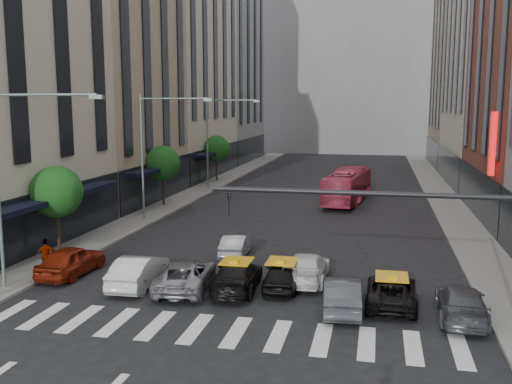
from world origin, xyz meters
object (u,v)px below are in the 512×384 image
Objects in this scene: car_white_front at (139,271)px; taxi_center at (282,275)px; bus at (347,186)px; car_red at (71,260)px; streetlamp_far at (217,131)px; streetlamp_mid at (154,140)px; taxi_left at (237,276)px; streetlamp_near at (15,163)px; pedestrian_far at (46,256)px.

car_white_front reaches higher than taxi_center.
taxi_center is 0.37× the size of bus.
car_white_front is (4.00, -0.90, -0.02)m from car_red.
streetlamp_far is 31.77m from taxi_center.
streetlamp_mid is 0.86× the size of bus.
taxi_left is at bearing -72.34° from streetlamp_far.
bus is at bearing -102.51° from taxi_left.
streetlamp_mid is at bearing -73.44° from car_white_front.
streetlamp_far is 31.72m from taxi_left.
streetlamp_near is 1.00× the size of streetlamp_mid.
streetlamp_near is 2.03× the size of car_red.
streetlamp_near is 30.44m from bus.
car_red is at bearing -15.06° from car_white_front.
car_white_front is at bearing 5.53° from taxi_center.
car_red is 8.67m from taxi_left.
streetlamp_far is 1.90× the size of taxi_left.
car_red is 10.63m from taxi_center.
streetlamp_near is 7.32m from car_white_front.
car_red is 0.99× the size of car_white_front.
taxi_center is (10.63, 0.08, -0.10)m from car_red.
taxi_center is at bearing -68.53° from streetlamp_far.
car_white_front is at bearing 142.32° from pedestrian_far.
streetlamp_near and streetlamp_mid have the same top height.
car_white_front is 26.57m from bus.
bus reaches higher than car_red.
pedestrian_far is (-13.46, -24.60, -0.46)m from bus.
streetlamp_far is at bearing -83.22° from car_white_front.
streetlamp_near reaches higher than bus.
bus is (13.11, 27.11, -4.45)m from streetlamp_near.
pedestrian_far is at bearing -90.69° from streetlamp_far.
taxi_center is (11.47, -29.16, -5.25)m from streetlamp_far.
taxi_center is at bearing -48.92° from streetlamp_mid.
taxi_center is (6.63, 0.98, -0.08)m from car_white_front.
streetlamp_near is 2.01× the size of car_white_front.
car_red is 27.26m from bus.
streetlamp_mid is at bearing 48.12° from bus.
bus is at bearing -96.74° from taxi_center.
bus is (12.26, 24.34, 0.70)m from car_red.
streetlamp_far reaches higher than taxi_left.
bus is (13.11, -4.89, -4.45)m from streetlamp_far.
streetlamp_near is 5.52m from pedestrian_far.
streetlamp_near is at bearing 8.76° from taxi_left.
streetlamp_near is 11.05m from taxi_left.
streetlamp_near reaches higher than taxi_left.
streetlamp_near is 1.90× the size of taxi_left.
taxi_center is at bearing -178.50° from car_red.
streetlamp_near is at bearing 74.12° from car_red.
pedestrian_far reaches higher than car_red.
streetlamp_near is 12.93m from taxi_center.
car_white_front is 4.66m from taxi_left.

